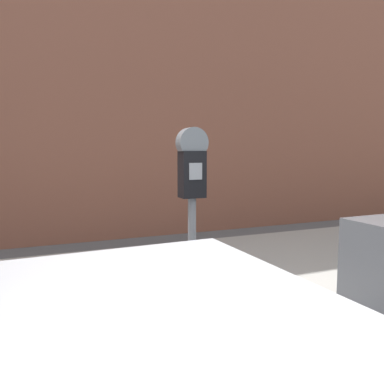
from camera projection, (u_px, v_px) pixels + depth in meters
The scene contains 3 objects.
sidewalk at pixel (152, 283), 3.96m from camera, with size 24.00×2.80×0.11m.
building_facade at pixel (105, 37), 5.94m from camera, with size 24.00×0.30×6.51m.
parking_meter at pixel (192, 185), 2.74m from camera, with size 0.22×0.14×1.50m.
Camera 1 is at (-1.06, -1.51, 1.44)m, focal length 35.00 mm.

